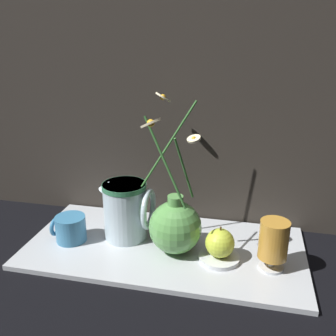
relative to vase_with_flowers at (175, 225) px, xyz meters
The scene contains 9 objects.
ground_plane 0.09m from the vase_with_flowers, 150.68° to the left, with size 6.00×6.00×0.00m, color black.
shelf 0.08m from the vase_with_flowers, 150.68° to the left, with size 0.67×0.33×0.01m.
backdrop_wall 0.51m from the vase_with_flowers, 98.67° to the left, with size 1.17×0.02×1.10m.
vase_with_flowers is the anchor object (origin of this frame).
yellow_mug 0.27m from the vase_with_flowers, behind, with size 0.08×0.07×0.06m.
ceramic_pitcher 0.14m from the vase_with_flowers, 164.25° to the left, with size 0.13×0.11×0.16m.
tea_glass 0.22m from the vase_with_flowers, ahead, with size 0.06×0.06×0.11m.
saucer_plate 0.12m from the vase_with_flowers, ahead, with size 0.09×0.09×0.01m.
orange_fruit 0.11m from the vase_with_flowers, ahead, with size 0.07×0.07×0.07m.
Camera 1 is at (0.18, -0.77, 0.50)m, focal length 40.00 mm.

